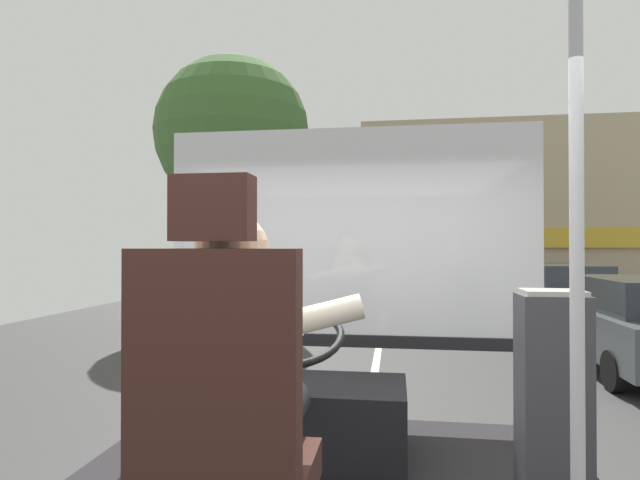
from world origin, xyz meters
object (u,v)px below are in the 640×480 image
object	(u,v)px
driver_seat	(225,441)
parked_car_blue	(496,281)
fare_box	(552,410)
handrail_pole	(577,274)
bus_driver	(238,369)
steering_console	(304,416)
parked_car_silver	(561,293)

from	to	relation	value
driver_seat	parked_car_blue	distance (m)	18.16
fare_box	handrail_pole	bearing A→B (deg)	-96.76
bus_driver	handrail_pole	size ratio (longest dim) A/B	0.37
steering_console	parked_car_blue	distance (m)	16.87
parked_car_silver	parked_car_blue	size ratio (longest dim) A/B	1.11
steering_console	handrail_pole	distance (m)	1.70
fare_box	parked_car_silver	xyz separation A→B (m)	(3.39, 11.18, -0.49)
bus_driver	parked_car_silver	distance (m)	12.67
driver_seat	fare_box	distance (m)	1.35
fare_box	parked_car_blue	world-z (taller)	fare_box
parked_car_silver	driver_seat	bearing A→B (deg)	-110.72
handrail_pole	bus_driver	bearing A→B (deg)	-170.87
bus_driver	steering_console	size ratio (longest dim) A/B	0.72
handrail_pole	fare_box	xyz separation A→B (m)	(0.05, 0.46, -0.58)
bus_driver	steering_console	distance (m)	1.31
bus_driver	handrail_pole	world-z (taller)	handrail_pole
handrail_pole	parked_car_silver	bearing A→B (deg)	73.51
steering_console	fare_box	world-z (taller)	fare_box
driver_seat	parked_car_blue	size ratio (longest dim) A/B	0.33
bus_driver	steering_console	world-z (taller)	bus_driver
steering_console	parked_car_silver	xyz separation A→B (m)	(4.51, 10.62, -0.23)
steering_console	parked_car_blue	bearing A→B (deg)	76.10
handrail_pole	parked_car_blue	distance (m)	17.69
parked_car_blue	bus_driver	bearing A→B (deg)	-102.99
steering_console	driver_seat	bearing A→B (deg)	-90.00
bus_driver	parked_car_silver	size ratio (longest dim) A/B	0.18
driver_seat	steering_console	xyz separation A→B (m)	(0.00, 1.32, -0.35)
handrail_pole	fare_box	world-z (taller)	handrail_pole
driver_seat	parked_car_silver	bearing A→B (deg)	69.28
bus_driver	parked_car_blue	world-z (taller)	bus_driver
bus_driver	parked_car_blue	bearing A→B (deg)	77.01
driver_seat	fare_box	size ratio (longest dim) A/B	1.38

